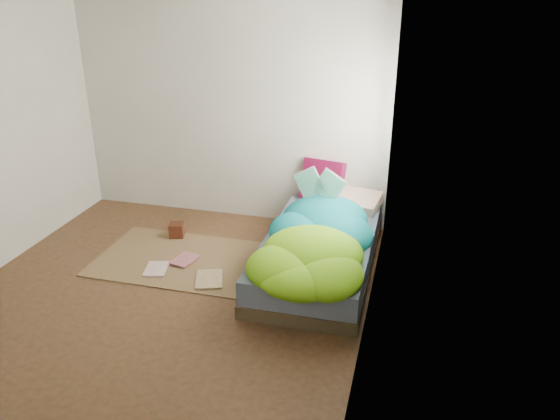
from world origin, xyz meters
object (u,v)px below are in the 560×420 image
object	(u,v)px
floor_book_a	(146,269)
pillow_magenta	(322,181)
wooden_box	(177,230)
floor_book_b	(176,258)
bed	(319,253)
open_book	(319,175)

from	to	relation	value
floor_book_a	pillow_magenta	bearing A→B (deg)	30.66
wooden_box	floor_book_b	distance (m)	0.51
bed	floor_book_b	distance (m)	1.41
wooden_box	pillow_magenta	bearing A→B (deg)	23.31
wooden_box	floor_book_b	bearing A→B (deg)	-66.42
pillow_magenta	wooden_box	world-z (taller)	pillow_magenta
open_book	wooden_box	bearing A→B (deg)	-169.22
bed	floor_book_a	size ratio (longest dim) A/B	7.09
open_book	wooden_box	world-z (taller)	open_book
bed	wooden_box	bearing A→B (deg)	169.87
pillow_magenta	floor_book_b	bearing A→B (deg)	-126.52
bed	open_book	bearing A→B (deg)	102.88
bed	open_book	world-z (taller)	open_book
bed	floor_book_b	world-z (taller)	bed
open_book	floor_book_b	bearing A→B (deg)	-149.50
wooden_box	floor_book_b	size ratio (longest dim) A/B	0.54
open_book	floor_book_a	size ratio (longest dim) A/B	1.52
open_book	floor_book_b	size ratio (longest dim) A/B	1.56
pillow_magenta	bed	bearing A→B (deg)	-68.51
open_book	floor_book_a	bearing A→B (deg)	-143.46
floor_book_b	pillow_magenta	bearing A→B (deg)	53.40
open_book	floor_book_a	xyz separation A→B (m)	(-1.49, -0.85, -0.79)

